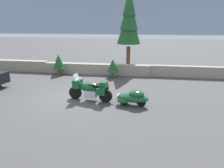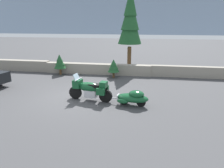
% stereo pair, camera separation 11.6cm
% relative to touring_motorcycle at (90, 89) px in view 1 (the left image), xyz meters
% --- Properties ---
extents(ground_plane, '(80.00, 80.00, 0.00)m').
position_rel_touring_motorcycle_xyz_m(ground_plane, '(-0.89, 0.33, -0.62)').
color(ground_plane, '#424244').
extents(stone_guard_wall, '(24.00, 0.67, 0.85)m').
position_rel_touring_motorcycle_xyz_m(stone_guard_wall, '(-1.60, 5.55, -0.22)').
color(stone_guard_wall, gray).
rests_on(stone_guard_wall, ground).
extents(distant_ridgeline, '(240.00, 80.00, 16.00)m').
position_rel_touring_motorcycle_xyz_m(distant_ridgeline, '(-0.89, 95.55, 7.38)').
color(distant_ridgeline, '#7F93AD').
rests_on(distant_ridgeline, ground).
extents(touring_motorcycle, '(2.30, 0.95, 1.33)m').
position_rel_touring_motorcycle_xyz_m(touring_motorcycle, '(0.00, 0.00, 0.00)').
color(touring_motorcycle, black).
rests_on(touring_motorcycle, ground).
extents(car_shaped_trailer, '(2.23, 0.94, 0.76)m').
position_rel_touring_motorcycle_xyz_m(car_shaped_trailer, '(2.17, -0.33, -0.21)').
color(car_shaped_trailer, black).
rests_on(car_shaped_trailer, ground).
extents(pine_tree_tall, '(1.90, 1.90, 6.49)m').
position_rel_touring_motorcycle_xyz_m(pine_tree_tall, '(1.35, 7.49, 3.44)').
color(pine_tree_tall, brown).
rests_on(pine_tree_tall, ground).
extents(pine_sapling_near, '(0.83, 0.83, 1.31)m').
position_rel_touring_motorcycle_xyz_m(pine_sapling_near, '(0.49, 4.61, 0.20)').
color(pine_sapling_near, brown).
rests_on(pine_sapling_near, ground).
extents(pine_sapling_farther, '(0.88, 0.88, 1.53)m').
position_rel_touring_motorcycle_xyz_m(pine_sapling_farther, '(-3.60, 4.83, 0.33)').
color(pine_sapling_farther, brown).
rests_on(pine_sapling_farther, ground).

